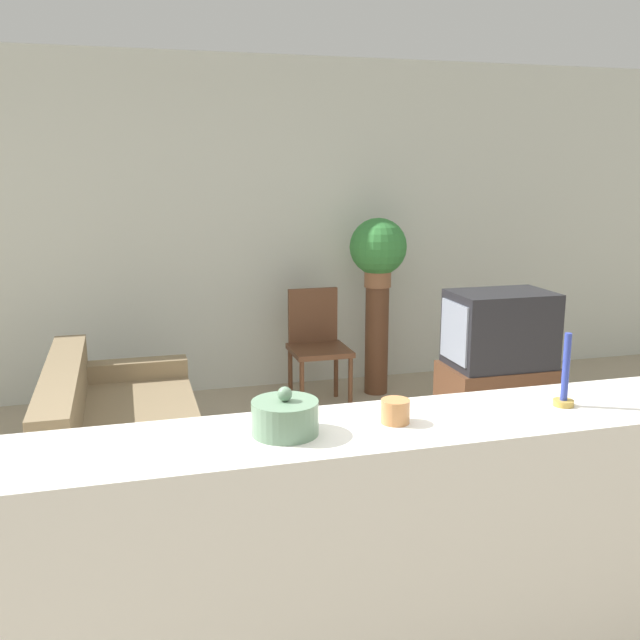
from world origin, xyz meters
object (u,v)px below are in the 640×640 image
(decorative_bowl, at_px, (285,417))
(wooden_chair, at_px, (317,341))
(couch, at_px, (119,441))
(television, at_px, (499,329))
(potted_plant, at_px, (378,249))

(decorative_bowl, bearing_deg, wooden_chair, 73.10)
(couch, relative_size, wooden_chair, 1.91)
(television, relative_size, potted_plant, 1.27)
(couch, height_order, potted_plant, potted_plant)
(television, distance_m, decorative_bowl, 3.10)
(potted_plant, bearing_deg, wooden_chair, -166.28)
(wooden_chair, bearing_deg, television, -40.12)
(couch, relative_size, potted_plant, 3.11)
(wooden_chair, relative_size, decorative_bowl, 4.42)
(potted_plant, relative_size, decorative_bowl, 2.71)
(wooden_chair, bearing_deg, decorative_bowl, -106.90)
(television, bearing_deg, potted_plant, 116.96)
(potted_plant, height_order, decorative_bowl, potted_plant)
(decorative_bowl, bearing_deg, couch, 104.10)
(couch, xyz_separation_m, potted_plant, (2.05, 1.22, 0.94))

